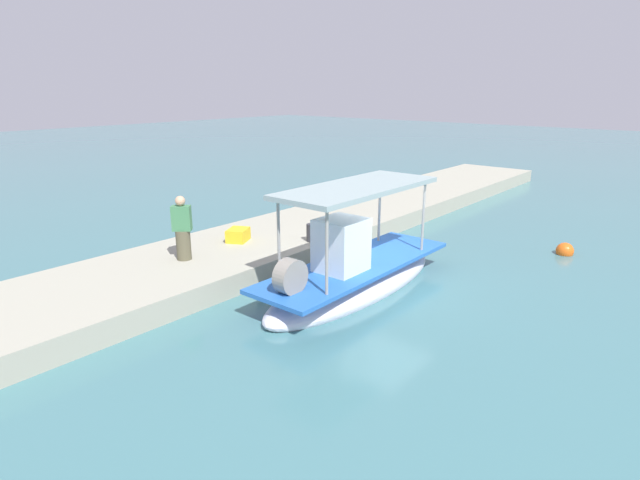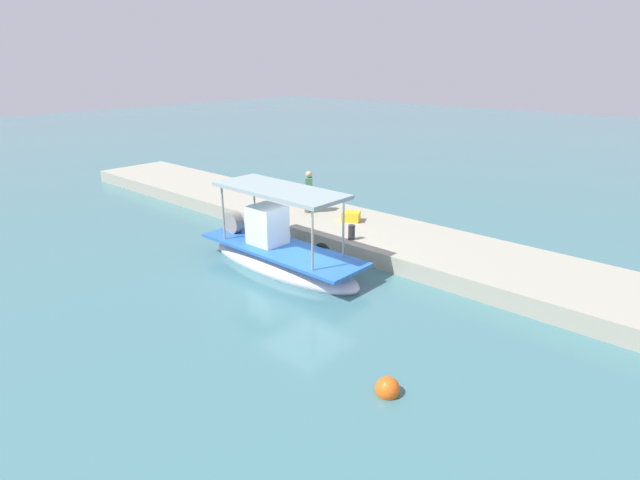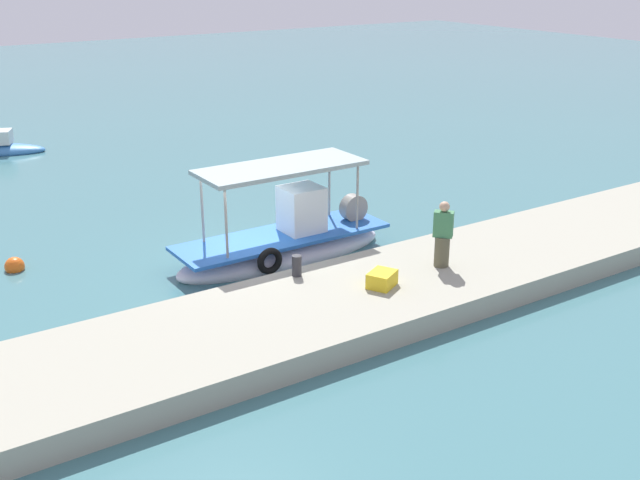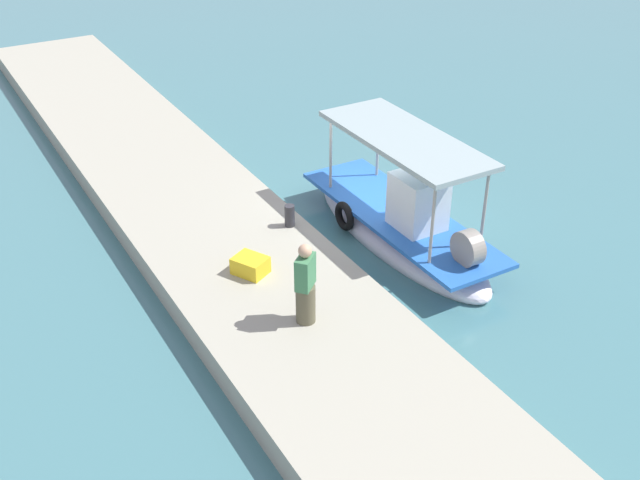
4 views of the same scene
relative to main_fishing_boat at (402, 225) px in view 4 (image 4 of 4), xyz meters
The scene contains 7 objects.
ground_plane 1.30m from the main_fishing_boat, behind, with size 120.00×120.00×0.00m, color #407278.
dock_quay 4.14m from the main_fishing_boat, 106.97° to the right, with size 36.00×3.93×0.59m, color #A09D8B.
main_fishing_boat is the anchor object (origin of this frame).
fisherman_near_bollard 4.64m from the main_fishing_boat, 59.69° to the right, with size 0.54×0.54×1.73m.
mooring_bollard 2.72m from the main_fishing_boat, 114.82° to the right, with size 0.24×0.24×0.53m, color #2D2D33.
cargo_crate 4.14m from the main_fishing_boat, 86.74° to the right, with size 0.69×0.55×0.38m, color gold.
marker_buoy 7.42m from the main_fishing_boat, 153.71° to the left, with size 0.53×0.53×0.53m.
Camera 4 is at (14.00, -9.69, 9.61)m, focal length 43.03 mm.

